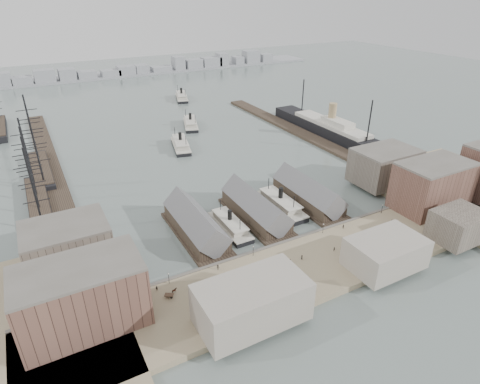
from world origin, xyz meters
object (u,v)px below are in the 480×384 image
horse_cart_right (373,244)px  ferry_docked_west (230,225)px  ocean_steamer (331,129)px  horse_cart_left (173,292)px  horse_cart_center (286,262)px  tram (420,208)px

horse_cart_right → ferry_docked_west: bearing=31.7°
horse_cart_right → ocean_steamer: bearing=-47.8°
ferry_docked_west → horse_cart_left: size_ratio=5.54×
horse_cart_center → horse_cart_right: 33.51m
tram → horse_cart_left: 104.73m
tram → horse_cart_left: size_ratio=2.27×
horse_cart_left → horse_cart_right: (70.79, -9.96, 0.03)m
tram → ocean_steamer: bearing=79.4°
ocean_steamer → horse_cart_center: bearing=-135.9°
ferry_docked_west → tram: 77.34m
tram → horse_cart_center: size_ratio=2.08×
ocean_steamer → tram: ocean_steamer is taller
horse_cart_center → ocean_steamer: bearing=-59.3°
horse_cart_center → horse_cart_right: bearing=-113.6°
ferry_docked_west → ocean_steamer: (105.00, 66.48, 2.34)m
ferry_docked_west → horse_cart_center: (5.15, -30.33, 0.69)m
horse_cart_left → horse_cart_center: bearing=-63.1°
ocean_steamer → horse_cart_left: size_ratio=22.67×
tram → horse_cart_right: (-33.91, -8.18, -1.03)m
ferry_docked_west → tram: bearing=-21.3°
ferry_docked_west → ocean_steamer: size_ratio=0.24×
ferry_docked_west → tram: ferry_docked_west is taller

